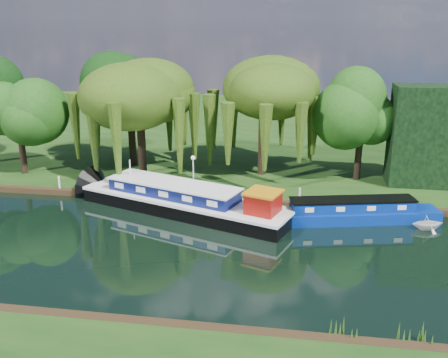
# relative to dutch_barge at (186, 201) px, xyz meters

# --- Properties ---
(ground) EXTENTS (120.00, 120.00, 0.00)m
(ground) POSITION_rel_dutch_barge_xyz_m (-0.88, -6.05, -0.84)
(ground) COLOR black
(far_bank) EXTENTS (120.00, 52.00, 0.45)m
(far_bank) POSITION_rel_dutch_barge_xyz_m (-0.88, 27.95, -0.62)
(far_bank) COLOR #13340E
(far_bank) RESTS_ON ground
(dutch_barge) EXTENTS (16.37, 8.81, 3.40)m
(dutch_barge) POSITION_rel_dutch_barge_xyz_m (0.00, 0.00, 0.00)
(dutch_barge) COLOR black
(dutch_barge) RESTS_ON ground
(narrowboat) EXTENTS (12.25, 4.66, 1.76)m
(narrowboat) POSITION_rel_dutch_barge_xyz_m (11.72, 0.09, -0.21)
(narrowboat) COLOR navy
(narrowboat) RESTS_ON ground
(white_cruiser) EXTENTS (2.43, 2.22, 1.09)m
(white_cruiser) POSITION_rel_dutch_barge_xyz_m (16.61, -0.57, -0.84)
(white_cruiser) COLOR silver
(white_cruiser) RESTS_ON ground
(willow_left) EXTENTS (7.75, 7.75, 9.29)m
(willow_left) POSITION_rel_dutch_barge_xyz_m (-5.53, 7.34, 6.36)
(willow_left) COLOR black
(willow_left) RESTS_ON far_bank
(willow_right) EXTENTS (7.46, 7.46, 9.08)m
(willow_right) POSITION_rel_dutch_barge_xyz_m (4.76, 8.75, 6.23)
(willow_right) COLOR black
(willow_right) RESTS_ON far_bank
(tree_far_left) EXTENTS (4.88, 4.88, 7.86)m
(tree_far_left) POSITION_rel_dutch_barge_xyz_m (-15.80, 5.76, 5.00)
(tree_far_left) COLOR black
(tree_far_left) RESTS_ON far_bank
(tree_far_mid) EXTENTS (5.70, 5.70, 9.32)m
(tree_far_mid) POSITION_rel_dutch_barge_xyz_m (-7.23, 9.75, 6.03)
(tree_far_mid) COLOR black
(tree_far_mid) RESTS_ON far_bank
(tree_far_right) EXTENTS (4.89, 4.89, 8.00)m
(tree_far_right) POSITION_rel_dutch_barge_xyz_m (12.85, 8.61, 5.11)
(tree_far_right) COLOR black
(tree_far_right) RESTS_ON far_bank
(conifer_hedge) EXTENTS (6.00, 3.00, 8.00)m
(conifer_hedge) POSITION_rel_dutch_barge_xyz_m (18.12, 7.95, 3.61)
(conifer_hedge) COLOR black
(conifer_hedge) RESTS_ON far_bank
(lamppost) EXTENTS (0.36, 0.36, 2.56)m
(lamppost) POSITION_rel_dutch_barge_xyz_m (-0.38, 4.45, 1.58)
(lamppost) COLOR silver
(lamppost) RESTS_ON far_bank
(mooring_posts) EXTENTS (19.16, 0.16, 1.00)m
(mooring_posts) POSITION_rel_dutch_barge_xyz_m (-1.38, 2.35, 0.11)
(mooring_posts) COLOR silver
(mooring_posts) RESTS_ON far_bank
(reeds_near) EXTENTS (33.70, 1.50, 1.10)m
(reeds_near) POSITION_rel_dutch_barge_xyz_m (5.99, -13.63, -0.29)
(reeds_near) COLOR #214712
(reeds_near) RESTS_ON ground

